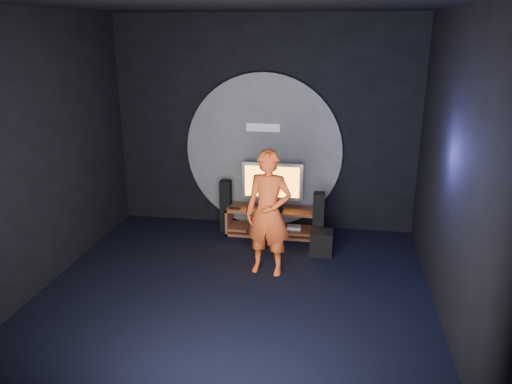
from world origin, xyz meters
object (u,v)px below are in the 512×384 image
at_px(tower_speaker_left, 226,206).
at_px(subwoofer, 321,243).
at_px(media_console, 272,223).
at_px(player, 268,213).
at_px(tv, 272,183).
at_px(tower_speaker_right, 318,219).

xyz_separation_m(tower_speaker_left, subwoofer, (1.63, -0.71, -0.25)).
height_order(media_console, player, player).
distance_m(media_console, subwoofer, 1.06).
relative_size(media_console, tower_speaker_left, 1.69).
distance_m(tv, tower_speaker_right, 0.97).
bearing_deg(player, tower_speaker_right, 65.55).
bearing_deg(tower_speaker_left, tv, -0.03).
height_order(tower_speaker_right, subwoofer, tower_speaker_right).
xyz_separation_m(tower_speaker_left, player, (0.92, -1.42, 0.44)).
bearing_deg(subwoofer, media_console, 142.87).
bearing_deg(media_console, tower_speaker_right, -22.80).
bearing_deg(player, media_console, 103.16).
relative_size(tower_speaker_right, player, 0.50).
height_order(tv, tower_speaker_right, tv).
xyz_separation_m(media_console, subwoofer, (0.84, -0.64, -0.01)).
bearing_deg(tower_speaker_left, media_console, -4.91).
bearing_deg(tower_speaker_right, media_console, 157.20).
bearing_deg(media_console, tv, 95.80).
distance_m(tower_speaker_right, subwoofer, 0.41).
distance_m(tower_speaker_left, subwoofer, 1.79).
bearing_deg(player, tv, 103.17).
height_order(tower_speaker_right, player, player).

